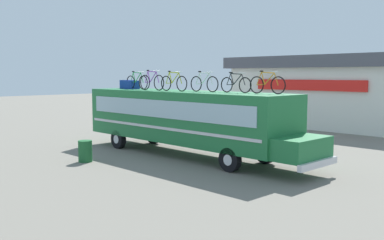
# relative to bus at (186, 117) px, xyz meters

# --- Properties ---
(ground_plane) EXTENTS (120.00, 120.00, 0.00)m
(ground_plane) POSITION_rel_bus_xyz_m (-0.21, 0.00, -1.75)
(ground_plane) COLOR slate
(bus) EXTENTS (12.64, 2.58, 2.92)m
(bus) POSITION_rel_bus_xyz_m (0.00, 0.00, 0.00)
(bus) COLOR #1E6B38
(bus) RESTS_ON ground
(luggage_bag_1) EXTENTS (0.64, 0.47, 0.46)m
(luggage_bag_1) POSITION_rel_bus_xyz_m (-4.90, 0.29, 1.40)
(luggage_bag_1) COLOR #193899
(luggage_bag_1) RESTS_ON bus
(luggage_bag_2) EXTENTS (0.64, 0.56, 0.44)m
(luggage_bag_2) POSITION_rel_bus_xyz_m (-4.16, 0.08, 1.39)
(luggage_bag_2) COLOR #193899
(luggage_bag_2) RESTS_ON bus
(rooftop_bicycle_1) EXTENTS (1.74, 0.44, 0.92)m
(rooftop_bicycle_1) POSITION_rel_bus_xyz_m (-3.50, -0.10, 1.55)
(rooftop_bicycle_1) COLOR black
(rooftop_bicycle_1) RESTS_ON bus
(rooftop_bicycle_2) EXTENTS (1.78, 0.44, 0.97)m
(rooftop_bicycle_2) POSITION_rel_bus_xyz_m (-1.96, -0.37, 1.57)
(rooftop_bicycle_2) COLOR black
(rooftop_bicycle_2) RESTS_ON bus
(rooftop_bicycle_3) EXTENTS (1.75, 0.44, 0.92)m
(rooftop_bicycle_3) POSITION_rel_bus_xyz_m (-0.38, -0.38, 1.55)
(rooftop_bicycle_3) COLOR black
(rooftop_bicycle_3) RESTS_ON bus
(rooftop_bicycle_4) EXTENTS (1.66, 0.44, 0.90)m
(rooftop_bicycle_4) POSITION_rel_bus_xyz_m (1.13, 0.03, 1.55)
(rooftop_bicycle_4) COLOR black
(rooftop_bicycle_4) RESTS_ON bus
(rooftop_bicycle_5) EXTENTS (1.62, 0.44, 0.86)m
(rooftop_bicycle_5) POSITION_rel_bus_xyz_m (2.67, 0.30, 1.53)
(rooftop_bicycle_5) COLOR black
(rooftop_bicycle_5) RESTS_ON bus
(rooftop_bicycle_6) EXTENTS (1.69, 0.44, 0.91)m
(rooftop_bicycle_6) POSITION_rel_bus_xyz_m (4.17, 0.41, 1.55)
(rooftop_bicycle_6) COLOR black
(rooftop_bicycle_6) RESTS_ON bus
(roadside_building) EXTENTS (14.50, 9.35, 4.95)m
(roadside_building) POSITION_rel_bus_xyz_m (-1.15, 16.52, 0.78)
(roadside_building) COLOR silver
(roadside_building) RESTS_ON ground
(trash_bin) EXTENTS (0.58, 0.58, 0.90)m
(trash_bin) POSITION_rel_bus_xyz_m (-1.86, -4.07, -1.30)
(trash_bin) COLOR #1E592D
(trash_bin) RESTS_ON ground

